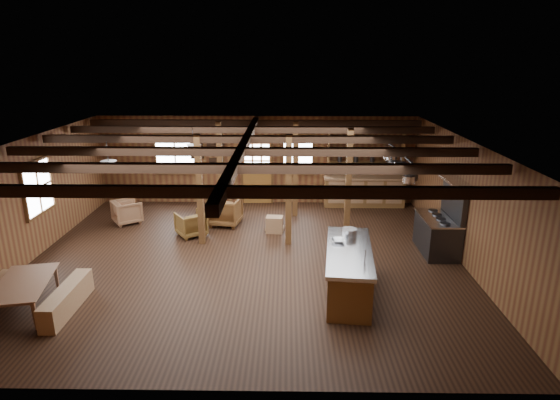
# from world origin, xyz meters

# --- Properties ---
(room) EXTENTS (10.04, 9.04, 2.84)m
(room) POSITION_xyz_m (0.00, 0.00, 1.40)
(room) COLOR black
(room) RESTS_ON ground
(ceiling_joists) EXTENTS (9.80, 8.82, 0.18)m
(ceiling_joists) POSITION_xyz_m (0.00, 0.18, 2.68)
(ceiling_joists) COLOR black
(ceiling_joists) RESTS_ON ceiling
(timber_posts) EXTENTS (3.95, 2.35, 2.80)m
(timber_posts) POSITION_xyz_m (0.52, 2.08, 1.40)
(timber_posts) COLOR #482B14
(timber_posts) RESTS_ON floor
(back_door) EXTENTS (1.02, 0.08, 2.15)m
(back_door) POSITION_xyz_m (0.00, 4.45, 0.88)
(back_door) COLOR brown
(back_door) RESTS_ON floor
(window_back_left) EXTENTS (1.32, 0.06, 1.32)m
(window_back_left) POSITION_xyz_m (-2.60, 4.46, 1.60)
(window_back_left) COLOR white
(window_back_left) RESTS_ON wall_back
(window_back_right) EXTENTS (1.02, 0.06, 1.32)m
(window_back_right) POSITION_xyz_m (1.30, 4.46, 1.60)
(window_back_right) COLOR white
(window_back_right) RESTS_ON wall_back
(window_left) EXTENTS (0.14, 1.24, 1.32)m
(window_left) POSITION_xyz_m (-4.96, 0.50, 1.60)
(window_left) COLOR white
(window_left) RESTS_ON wall_back
(notice_boards) EXTENTS (1.08, 0.03, 0.90)m
(notice_boards) POSITION_xyz_m (-1.50, 4.46, 1.64)
(notice_boards) COLOR beige
(notice_boards) RESTS_ON wall_back
(back_counter) EXTENTS (2.55, 0.60, 2.45)m
(back_counter) POSITION_xyz_m (3.40, 4.20, 0.60)
(back_counter) COLOR brown
(back_counter) RESTS_ON floor
(pendant_lamps) EXTENTS (1.86, 2.36, 0.66)m
(pendant_lamps) POSITION_xyz_m (-2.25, 1.00, 2.25)
(pendant_lamps) COLOR #2F2F32
(pendant_lamps) RESTS_ON ceiling
(pot_rack) EXTENTS (0.38, 3.00, 0.44)m
(pot_rack) POSITION_xyz_m (3.45, 0.25, 2.27)
(pot_rack) COLOR #2F2F32
(pot_rack) RESTS_ON ceiling
(kitchen_island) EXTENTS (1.13, 2.58, 1.20)m
(kitchen_island) POSITION_xyz_m (2.20, -1.56, 0.48)
(kitchen_island) COLOR brown
(kitchen_island) RESTS_ON floor
(step_stool) EXTENTS (0.53, 0.39, 0.44)m
(step_stool) POSITION_xyz_m (0.62, 1.80, 0.22)
(step_stool) COLOR #956344
(step_stool) RESTS_ON floor
(commercial_range) EXTENTS (0.79, 1.52, 1.88)m
(commercial_range) POSITION_xyz_m (4.65, 0.54, 0.61)
(commercial_range) COLOR #2F2F32
(commercial_range) RESTS_ON floor
(dining_table) EXTENTS (1.23, 1.79, 0.58)m
(dining_table) POSITION_xyz_m (-3.90, -2.34, 0.29)
(dining_table) COLOR brown
(dining_table) RESTS_ON floor
(bench_aisle) EXTENTS (0.32, 1.68, 0.46)m
(bench_aisle) POSITION_xyz_m (-3.15, -2.34, 0.23)
(bench_aisle) COLOR #956344
(bench_aisle) RESTS_ON floor
(armchair_a) EXTENTS (0.97, 0.97, 0.64)m
(armchair_a) POSITION_xyz_m (-1.58, 1.53, 0.32)
(armchair_a) COLOR brown
(armchair_a) RESTS_ON floor
(armchair_b) EXTENTS (0.98, 1.00, 0.79)m
(armchair_b) POSITION_xyz_m (-0.78, 2.39, 0.40)
(armchair_b) COLOR brown
(armchair_b) RESTS_ON floor
(armchair_c) EXTENTS (1.01, 1.01, 0.67)m
(armchair_c) POSITION_xyz_m (-3.60, 2.47, 0.33)
(armchair_c) COLOR brown
(armchair_c) RESTS_ON floor
(counter_pot) EXTENTS (0.31, 0.31, 0.18)m
(counter_pot) POSITION_xyz_m (2.28, -0.88, 1.03)
(counter_pot) COLOR silver
(counter_pot) RESTS_ON kitchen_island
(bowl) EXTENTS (0.29, 0.29, 0.07)m
(bowl) POSITION_xyz_m (2.01, -1.18, 0.97)
(bowl) COLOR silver
(bowl) RESTS_ON kitchen_island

